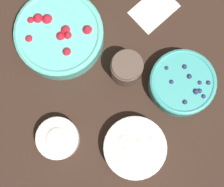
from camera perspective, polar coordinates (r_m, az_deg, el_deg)
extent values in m
plane|color=black|center=(1.06, 1.89, 2.84)|extent=(4.00, 4.00, 0.00)
cylinder|color=#56B7A8|center=(1.07, -7.97, 8.77)|extent=(0.25, 0.25, 0.06)
torus|color=#56B7A8|center=(1.05, -8.15, 9.17)|extent=(0.25, 0.25, 0.02)
cylinder|color=#B21928|center=(1.06, -8.09, 9.02)|extent=(0.20, 0.20, 0.02)
cone|color=#B21928|center=(1.04, -7.17, 9.76)|extent=(0.04, 0.04, 0.02)
cone|color=#B21928|center=(1.03, -3.85, 9.86)|extent=(0.04, 0.04, 0.03)
cone|color=#B21928|center=(1.03, -6.83, 8.98)|extent=(0.03, 0.03, 0.03)
cone|color=#B21928|center=(1.06, -11.35, 11.41)|extent=(0.03, 0.03, 0.03)
cone|color=#B21928|center=(1.02, -7.00, 6.51)|extent=(0.04, 0.04, 0.03)
cone|color=#B21928|center=(1.04, -7.91, 8.82)|extent=(0.04, 0.04, 0.02)
cone|color=#B21928|center=(1.06, -9.97, 11.30)|extent=(0.05, 0.05, 0.03)
cone|color=#B21928|center=(1.07, -12.38, 11.01)|extent=(0.03, 0.03, 0.02)
cone|color=#B21928|center=(1.05, -12.65, 8.30)|extent=(0.03, 0.03, 0.02)
cylinder|color=teal|center=(1.05, 10.58, 1.51)|extent=(0.18, 0.18, 0.05)
torus|color=teal|center=(1.02, 10.82, 1.75)|extent=(0.18, 0.18, 0.01)
cylinder|color=#23284C|center=(1.03, 10.74, 1.67)|extent=(0.14, 0.14, 0.02)
sphere|color=#23284C|center=(1.02, 12.69, 0.29)|extent=(0.02, 0.02, 0.02)
sphere|color=#23284C|center=(1.03, 13.20, 0.39)|extent=(0.01, 0.01, 0.01)
sphere|color=#23284C|center=(1.03, 13.22, 1.62)|extent=(0.01, 0.01, 0.01)
sphere|color=#23284C|center=(1.04, 14.47, 1.59)|extent=(0.01, 0.01, 0.01)
sphere|color=#23284C|center=(1.02, 9.04, 1.75)|extent=(0.01, 0.01, 0.01)
sphere|color=#23284C|center=(1.03, 13.76, -0.44)|extent=(0.01, 0.01, 0.01)
sphere|color=#23284C|center=(1.03, 11.00, 4.02)|extent=(0.01, 0.01, 0.01)
sphere|color=#23284C|center=(1.02, 8.31, 3.86)|extent=(0.01, 0.01, 0.01)
sphere|color=#23284C|center=(1.03, 11.71, 2.55)|extent=(0.01, 0.01, 0.01)
sphere|color=#23284C|center=(1.01, 11.05, -1.30)|extent=(0.01, 0.01, 0.01)
cylinder|color=white|center=(1.02, 3.49, -8.28)|extent=(0.17, 0.17, 0.05)
torus|color=white|center=(1.00, 3.56, -8.27)|extent=(0.17, 0.17, 0.01)
cylinder|color=beige|center=(1.00, 3.53, -8.27)|extent=(0.13, 0.13, 0.01)
cylinder|color=beige|center=(1.00, 4.24, -8.98)|extent=(0.03, 0.03, 0.01)
cylinder|color=beige|center=(0.99, 1.72, -7.17)|extent=(0.03, 0.03, 0.01)
cylinder|color=beige|center=(1.00, 3.51, -11.01)|extent=(0.03, 0.03, 0.00)
cylinder|color=beige|center=(0.99, 2.44, -8.48)|extent=(0.03, 0.03, 0.01)
cylinder|color=beige|center=(1.00, 6.23, -7.40)|extent=(0.03, 0.03, 0.01)
cylinder|color=beige|center=(1.00, 4.47, -7.55)|extent=(0.03, 0.03, 0.01)
cylinder|color=beige|center=(0.99, 3.26, -8.92)|extent=(0.03, 0.03, 0.01)
cylinder|color=beige|center=(1.00, 5.37, -9.18)|extent=(0.03, 0.03, 0.00)
cylinder|color=silver|center=(1.03, -8.23, -6.81)|extent=(0.11, 0.11, 0.04)
torus|color=silver|center=(1.01, -8.39, -6.76)|extent=(0.11, 0.11, 0.01)
cylinder|color=white|center=(1.02, -8.34, -6.78)|extent=(0.09, 0.09, 0.01)
ellipsoid|color=white|center=(1.01, -8.39, -6.76)|extent=(0.06, 0.06, 0.03)
cylinder|color=#4C3D33|center=(1.03, 2.22, 3.82)|extent=(0.09, 0.09, 0.08)
cylinder|color=#512D1E|center=(1.03, 2.21, 3.74)|extent=(0.07, 0.07, 0.06)
cylinder|color=#4C3D33|center=(0.98, 2.32, 4.40)|extent=(0.08, 0.08, 0.01)
cube|color=silver|center=(1.12, 6.42, 12.64)|extent=(0.15, 0.13, 0.01)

